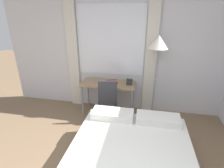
# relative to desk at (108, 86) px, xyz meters

# --- Properties ---
(wall_back_with_window) EXTENTS (5.45, 0.13, 2.70)m
(wall_back_with_window) POSITION_rel_desk_xyz_m (0.22, 0.33, 0.68)
(wall_back_with_window) COLOR silver
(wall_back_with_window) RESTS_ON ground_plane
(desk) EXTENTS (1.18, 0.50, 0.74)m
(desk) POSITION_rel_desk_xyz_m (0.00, 0.00, 0.00)
(desk) COLOR #937551
(desk) RESTS_ON ground_plane
(desk_chair) EXTENTS (0.47, 0.47, 0.94)m
(desk_chair) POSITION_rel_desk_xyz_m (0.05, -0.26, -0.15)
(desk_chair) COLOR #333338
(desk_chair) RESTS_ON ground_plane
(bed) EXTENTS (1.70, 1.92, 0.61)m
(bed) POSITION_rel_desk_xyz_m (0.66, -1.66, -0.42)
(bed) COLOR gray
(bed) RESTS_ON ground_plane
(standing_lamp) EXTENTS (0.39, 0.39, 1.79)m
(standing_lamp) POSITION_rel_desk_xyz_m (0.99, 0.02, 0.90)
(standing_lamp) COLOR #4C4C51
(standing_lamp) RESTS_ON ground_plane
(telephone) EXTENTS (0.13, 0.17, 0.11)m
(telephone) POSITION_rel_desk_xyz_m (0.47, 0.03, 0.12)
(telephone) COLOR #2D2D2D
(telephone) RESTS_ON desk
(book) EXTENTS (0.30, 0.28, 0.02)m
(book) POSITION_rel_desk_xyz_m (0.07, 0.04, 0.08)
(book) COLOR maroon
(book) RESTS_ON desk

